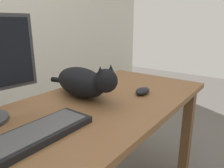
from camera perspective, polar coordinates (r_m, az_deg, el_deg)
The scene contains 4 objects.
desk at distance 0.98m, azimuth -10.76°, elevation -12.98°, with size 1.70×0.67×0.70m.
keyboard at distance 0.78m, azimuth -20.73°, elevation -12.91°, with size 0.44×0.15×0.03m.
cat at distance 1.12m, azimuth -7.79°, elevation 0.66°, with size 0.26×0.60×0.20m.
computer_mouse at distance 1.18m, azimuth 8.21°, elevation -1.84°, with size 0.11×0.06×0.04m, color black.
Camera 1 is at (-0.56, -0.64, 1.09)m, focal length 34.08 mm.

